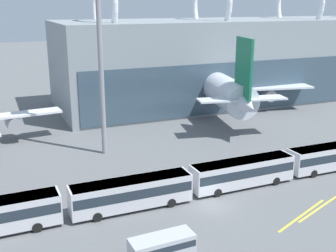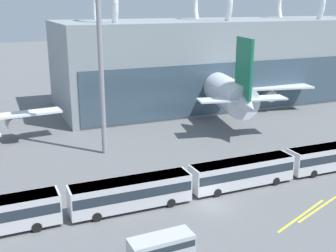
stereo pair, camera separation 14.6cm
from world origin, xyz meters
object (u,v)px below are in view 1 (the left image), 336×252
Objects in this scene: shuttle_bus_1 at (132,192)px; floodlight_mast at (99,27)px; service_van_foreground at (162,247)px; airliner_at_gate_far at (212,84)px; shuttle_bus_3 at (333,155)px; shuttle_bus_2 at (243,171)px.

shuttle_bus_1 is 24.45m from floodlight_mast.
shuttle_bus_1 is 2.32× the size of service_van_foreground.
floodlight_mast reaches higher than airliner_at_gate_far.
floodlight_mast reaches higher than shuttle_bus_3.
shuttle_bus_1 and shuttle_bus_2 have the same top height.
service_van_foreground is at bearing -93.15° from shuttle_bus_1.
service_van_foreground is 32.95m from floodlight_mast.
shuttle_bus_1 is at bearing 84.54° from service_van_foreground.
airliner_at_gate_far is 3.35× the size of shuttle_bus_1.
shuttle_bus_3 is 30.35m from service_van_foreground.
shuttle_bus_2 reaches higher than service_van_foreground.
floodlight_mast is at bearing 123.55° from shuttle_bus_2.
floodlight_mast is (-26.09, 18.00, 16.13)m from shuttle_bus_3.
shuttle_bus_2 is at bearing -179.03° from shuttle_bus_3.
airliner_at_gate_far reaches higher than service_van_foreground.
shuttle_bus_1 is (-27.99, -33.55, -3.80)m from airliner_at_gate_far.
floodlight_mast is at bearing 83.04° from service_van_foreground.
shuttle_bus_1 is 1.00× the size of shuttle_bus_3.
floodlight_mast is at bearing 132.09° from airliner_at_gate_far.
airliner_at_gate_far reaches higher than shuttle_bus_2.
shuttle_bus_3 is at bearing -0.28° from shuttle_bus_2.
shuttle_bus_3 reaches higher than service_van_foreground.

